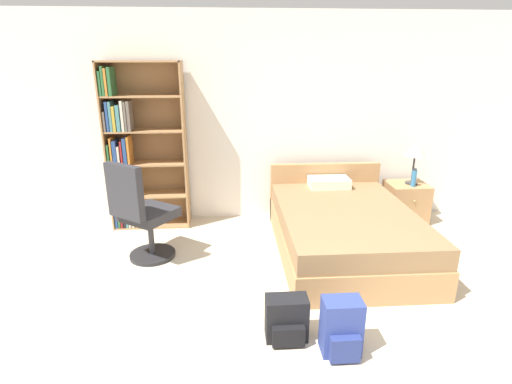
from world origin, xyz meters
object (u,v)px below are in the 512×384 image
at_px(backpack_blue, 342,328).
at_px(bed, 343,228).
at_px(office_chair, 142,215).
at_px(bookshelf, 136,148).
at_px(nightstand, 405,202).
at_px(backpack_black, 287,320).
at_px(table_lamp, 416,150).
at_px(water_bottle, 414,178).

bearing_deg(backpack_blue, bed, 74.19).
bearing_deg(backpack_blue, office_chair, 138.01).
xyz_separation_m(bookshelf, office_chair, (0.22, -0.98, -0.48)).
bearing_deg(nightstand, backpack_black, -130.28).
relative_size(nightstand, backpack_blue, 1.19).
bearing_deg(bed, backpack_black, -119.98).
distance_m(office_chair, backpack_black, 1.92).
xyz_separation_m(office_chair, backpack_blue, (1.69, -1.52, -0.32)).
height_order(bookshelf, office_chair, bookshelf).
height_order(table_lamp, backpack_black, table_lamp).
xyz_separation_m(bookshelf, backpack_blue, (1.91, -2.50, -0.80)).
relative_size(office_chair, backpack_black, 3.14).
relative_size(table_lamp, backpack_blue, 1.30).
bearing_deg(backpack_black, nightstand, 49.72).
bearing_deg(office_chair, bookshelf, 102.55).
relative_size(bookshelf, office_chair, 1.85).
xyz_separation_m(office_chair, backpack_black, (1.32, -1.34, -0.36)).
bearing_deg(office_chair, backpack_black, -45.53).
relative_size(nightstand, table_lamp, 0.91).
height_order(water_bottle, backpack_blue, water_bottle).
bearing_deg(water_bottle, backpack_black, -131.97).
distance_m(nightstand, water_bottle, 0.38).
xyz_separation_m(table_lamp, backpack_black, (-1.93, -2.23, -0.78)).
relative_size(bookshelf, water_bottle, 8.65).
distance_m(nightstand, backpack_black, 2.91).
xyz_separation_m(water_bottle, backpack_black, (-1.90, -2.11, -0.45)).
bearing_deg(backpack_black, bookshelf, 123.49).
bearing_deg(nightstand, backpack_blue, -122.18).
height_order(bookshelf, table_lamp, bookshelf).
bearing_deg(water_bottle, backpack_blue, -123.70).
height_order(office_chair, table_lamp, office_chair).
height_order(nightstand, water_bottle, water_bottle).
bearing_deg(bookshelf, office_chair, -77.45).
bearing_deg(backpack_black, office_chair, 134.47).
distance_m(bookshelf, backpack_blue, 3.25).
distance_m(bed, water_bottle, 1.31).
distance_m(bookshelf, water_bottle, 3.47).
bearing_deg(office_chair, water_bottle, 13.40).
relative_size(table_lamp, backpack_black, 1.60).
relative_size(bookshelf, table_lamp, 3.62).
distance_m(table_lamp, backpack_blue, 2.96).
relative_size(bookshelf, backpack_black, 5.81).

